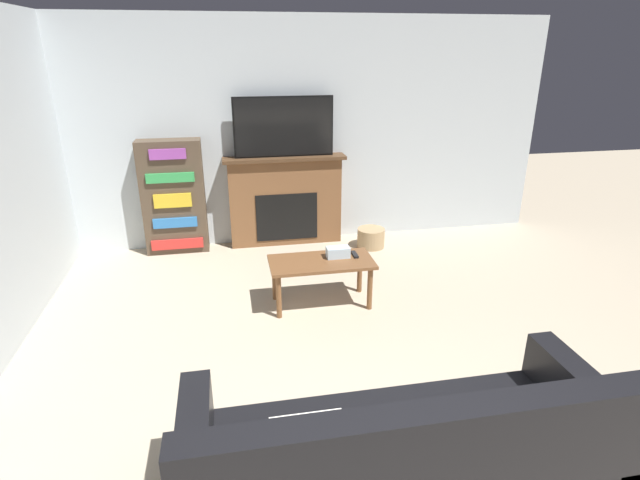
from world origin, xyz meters
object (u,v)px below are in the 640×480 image
couch (401,464)px  storage_basket (371,238)px  fireplace (285,200)px  bookshelf (174,197)px  coffee_table (321,267)px  tv (284,127)px

couch → storage_basket: (0.91, 3.67, -0.18)m
couch → storage_basket: 3.78m
fireplace → storage_basket: (1.02, -0.36, -0.44)m
couch → storage_basket: couch is taller
fireplace → bookshelf: 1.34m
fireplace → couch: size_ratio=0.65×
coffee_table → bookshelf: (-1.46, 1.67, 0.28)m
tv → storage_basket: size_ratio=3.49×
fireplace → tv: tv is taller
bookshelf → storage_basket: bookshelf is taller
coffee_table → storage_basket: coffee_table is taller
fireplace → tv: 0.90m
fireplace → coffee_table: fireplace is taller
fireplace → tv: (0.00, -0.02, 0.90)m
storage_basket → coffee_table: bearing=-123.7°
tv → couch: bearing=-88.5°
tv → bookshelf: size_ratio=0.87×
tv → coffee_table: size_ratio=1.20×
coffee_table → storage_basket: size_ratio=2.91×
bookshelf → couch: bearing=-70.2°
bookshelf → fireplace: bearing=1.0°
fireplace → tv: size_ratio=1.25×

